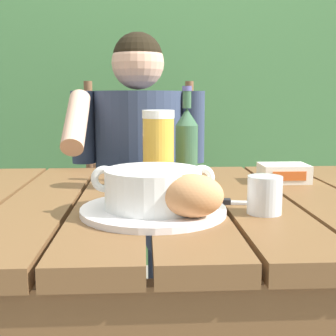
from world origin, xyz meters
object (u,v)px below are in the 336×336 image
beer_glass (158,150)px  butter_tub (284,173)px  soup_bowl (153,187)px  beer_bottle (187,144)px  chair_near_diner (140,210)px  water_glass_small (265,195)px  table_knife (229,202)px  bread_roll (191,196)px  serving_plate (153,210)px  person_eating (138,167)px

beer_glass → butter_tub: beer_glass is taller
soup_bowl → beer_bottle: 0.31m
butter_tub → soup_bowl: bearing=-139.2°
chair_near_diner → water_glass_small: 1.07m
water_glass_small → table_knife: bearing=123.6°
soup_bowl → butter_tub: soup_bowl is taller
bread_roll → beer_glass: 0.31m
chair_near_diner → table_knife: bearing=-78.2°
beer_bottle → serving_plate: bearing=-107.0°
beer_glass → person_eating: bearing=95.8°
person_eating → serving_plate: 0.79m
chair_near_diner → serving_plate: 1.02m
serving_plate → beer_bottle: size_ratio=1.13×
soup_bowl → table_knife: soup_bowl is taller
chair_near_diner → table_knife: size_ratio=6.60×
water_glass_small → butter_tub: 0.34m
beer_bottle → water_glass_small: size_ratio=3.43×
chair_near_diner → butter_tub: chair_near_diner is taller
person_eating → bread_roll: size_ratio=10.37×
chair_near_diner → bread_roll: (0.10, -1.06, 0.30)m
serving_plate → chair_near_diner: bearing=92.1°
person_eating → chair_near_diner: bearing=89.1°
serving_plate → bread_roll: size_ratio=2.40×
butter_tub → table_knife: 0.30m
soup_bowl → person_eating: bearing=92.9°
soup_bowl → beer_glass: bearing=85.7°
bread_roll → beer_bottle: (0.03, 0.37, 0.05)m
bread_roll → table_knife: (0.09, 0.14, -0.05)m
water_glass_small → table_knife: 0.10m
serving_plate → bread_roll: bearing=-49.4°
beer_bottle → table_knife: beer_bottle is taller
serving_plate → table_knife: 0.17m
person_eating → table_knife: (0.20, -0.72, 0.04)m
person_eating → beer_bottle: bearing=-75.1°
butter_tub → serving_plate: bearing=-139.2°
beer_glass → butter_tub: bearing=12.2°
chair_near_diner → bread_roll: bearing=-84.6°
bread_roll → water_glass_small: size_ratio=1.60×
beer_glass → butter_tub: (0.33, 0.07, -0.07)m
chair_near_diner → table_knife: (0.19, -0.92, 0.25)m
beer_bottle → butter_tub: 0.26m
chair_near_diner → beer_bottle: size_ratio=4.19×
chair_near_diner → table_knife: 0.98m
chair_near_diner → butter_tub: size_ratio=8.46×
soup_bowl → beer_glass: size_ratio=1.24×
beer_bottle → table_knife: bearing=-74.1°
soup_bowl → chair_near_diner: bearing=92.1°
chair_near_diner → bread_roll: size_ratio=8.94×
person_eating → serving_plate: person_eating is taller
person_eating → butter_tub: person_eating is taller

